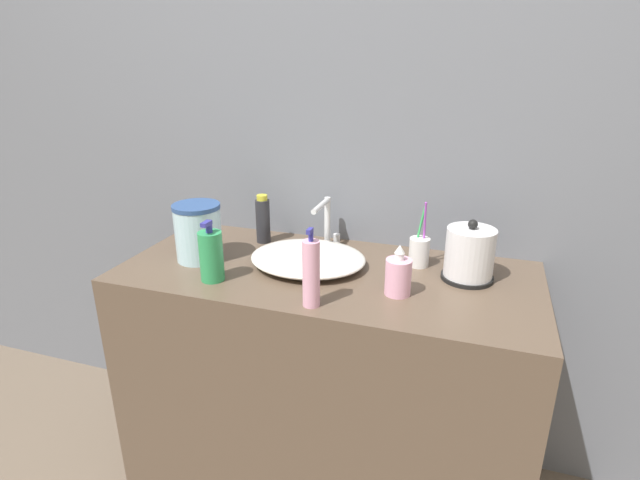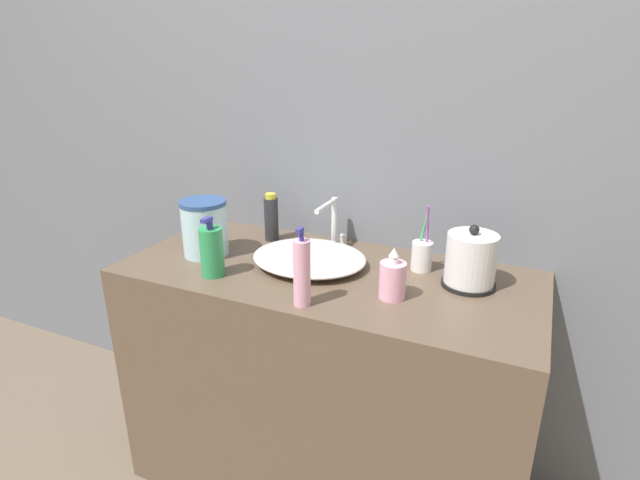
{
  "view_description": "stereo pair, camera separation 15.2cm",
  "coord_description": "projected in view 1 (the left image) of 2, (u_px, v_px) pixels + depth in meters",
  "views": [
    {
      "loc": [
        0.43,
        -1.06,
        1.46
      ],
      "look_at": [
        -0.02,
        0.29,
        0.93
      ],
      "focal_mm": 28.0,
      "sensor_mm": 36.0,
      "label": 1
    },
    {
      "loc": [
        0.57,
        -1.01,
        1.46
      ],
      "look_at": [
        -0.02,
        0.29,
        0.93
      ],
      "focal_mm": 28.0,
      "sensor_mm": 36.0,
      "label": 2
    }
  ],
  "objects": [
    {
      "name": "water_pitcher",
      "position": [
        198.0,
        232.0,
        1.61
      ],
      "size": [
        0.15,
        0.15,
        0.19
      ],
      "color": "#B2DBEA",
      "rests_on": "vanity_counter"
    },
    {
      "name": "shampoo_bottle",
      "position": [
        398.0,
        276.0,
        1.38
      ],
      "size": [
        0.07,
        0.07,
        0.15
      ],
      "color": "#EAA8C6",
      "rests_on": "vanity_counter"
    },
    {
      "name": "electric_kettle",
      "position": [
        469.0,
        256.0,
        1.47
      ],
      "size": [
        0.15,
        0.15,
        0.19
      ],
      "color": "black",
      "rests_on": "vanity_counter"
    },
    {
      "name": "faucet",
      "position": [
        327.0,
        219.0,
        1.71
      ],
      "size": [
        0.06,
        0.16,
        0.17
      ],
      "color": "silver",
      "rests_on": "vanity_counter"
    },
    {
      "name": "vanity_counter",
      "position": [
        326.0,
        382.0,
        1.7
      ],
      "size": [
        1.29,
        0.57,
        0.83
      ],
      "color": "brown",
      "rests_on": "ground_plane"
    },
    {
      "name": "hand_cream_bottle",
      "position": [
        311.0,
        273.0,
        1.31
      ],
      "size": [
        0.05,
        0.05,
        0.22
      ],
      "color": "#EAA8C6",
      "rests_on": "vanity_counter"
    },
    {
      "name": "wall_back",
      "position": [
        355.0,
        105.0,
        1.66
      ],
      "size": [
        6.0,
        0.04,
        2.6
      ],
      "color": "slate",
      "rests_on": "ground_plane"
    },
    {
      "name": "toothbrush_cup",
      "position": [
        419.0,
        251.0,
        1.57
      ],
      "size": [
        0.06,
        0.06,
        0.21
      ],
      "color": "silver",
      "rests_on": "vanity_counter"
    },
    {
      "name": "lotion_bottle",
      "position": [
        211.0,
        256.0,
        1.46
      ],
      "size": [
        0.07,
        0.07,
        0.19
      ],
      "color": "#2D9956",
      "rests_on": "vanity_counter"
    },
    {
      "name": "mouthwash_bottle",
      "position": [
        263.0,
        220.0,
        1.76
      ],
      "size": [
        0.05,
        0.05,
        0.17
      ],
      "color": "#28282D",
      "rests_on": "vanity_counter"
    },
    {
      "name": "sink_basin",
      "position": [
        308.0,
        258.0,
        1.58
      ],
      "size": [
        0.37,
        0.32,
        0.05
      ],
      "color": "silver",
      "rests_on": "vanity_counter"
    }
  ]
}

